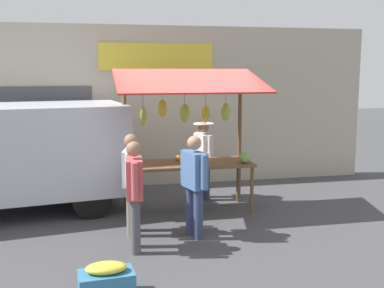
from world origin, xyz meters
name	(u,v)px	position (x,y,z in m)	size (l,w,h in m)	color
ground_plane	(188,211)	(0.00, 0.00, 0.00)	(40.00, 40.00, 0.00)	#424244
street_backdrop	(165,106)	(0.05, -2.20, 1.70)	(9.00, 0.30, 3.40)	#B2A893
market_stall	(190,125)	(-0.03, -0.03, 1.54)	(2.50, 1.46, 2.50)	brown
vendor_with_sunhat	(203,154)	(-0.45, -0.75, 0.87)	(0.39, 0.65, 1.51)	navy
shopper_in_grey_tee	(194,180)	(0.18, 1.31, 0.87)	(0.34, 0.64, 1.53)	navy
shopper_with_shopping_bag	(135,189)	(1.10, 1.67, 0.87)	(0.26, 0.67, 1.53)	#4C4C51
shopper_in_striped_shirt	(132,178)	(1.08, 0.97, 0.88)	(0.32, 0.65, 1.54)	#726656
produce_crate_near	(106,281)	(1.55, 2.98, 0.18)	(0.63, 0.41, 0.40)	teal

